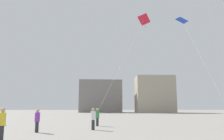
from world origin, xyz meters
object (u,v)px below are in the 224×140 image
building_left_hall (100,96)px  person_in_white (93,118)px  person_in_green (97,116)px  building_centre_hall (154,94)px  person_in_yellow (2,123)px  person_in_purple (37,120)px  kite_cobalt_delta (183,21)px  kite_crimson_delta (143,21)px

building_left_hall → person_in_white: bearing=-90.6°
person_in_green → building_centre_hall: building_centre_hall is taller
person_in_green → person_in_yellow: size_ratio=0.96×
building_centre_hall → person_in_white: bearing=-108.3°
person_in_purple → building_left_hall: building_left_hall is taller
building_centre_hall → person_in_purple: bearing=-111.3°
person_in_purple → building_centre_hall: size_ratio=0.13×
person_in_purple → building_left_hall: 64.63m
person_in_yellow → building_centre_hall: size_ratio=0.14×
person_in_yellow → person_in_green: bearing=-9.7°
person_in_white → person_in_yellow: size_ratio=0.98×
person_in_yellow → building_left_hall: bearing=14.1°
kite_cobalt_delta → building_left_hall: 51.83m
person_in_purple → building_centre_hall: building_centre_hall is taller
kite_cobalt_delta → person_in_yellow: bearing=-133.2°
person_in_white → building_left_hall: (0.71, 62.64, 4.63)m
person_in_white → kite_cobalt_delta: kite_cobalt_delta is taller
kite_cobalt_delta → building_centre_hall: 44.83m
person_in_white → building_left_hall: 62.81m
person_in_purple → kite_cobalt_delta: (16.84, 14.70, 13.62)m
person_in_purple → kite_cobalt_delta: 26.18m
person_in_yellow → kite_cobalt_delta: size_ratio=0.13×
person_in_green → person_in_yellow: 10.78m
person_in_purple → person_in_yellow: person_in_yellow is taller
person_in_white → building_centre_hall: 59.88m
person_in_purple → building_centre_hall: 62.78m
person_in_purple → person_in_yellow: 4.18m
person_in_green → kite_cobalt_delta: kite_cobalt_delta is taller
kite_crimson_delta → building_left_hall: 58.10m
person_in_green → person_in_white: size_ratio=0.98×
kite_crimson_delta → kite_cobalt_delta: kite_cobalt_delta is taller
building_left_hall → building_centre_hall: 18.97m
person_in_purple → kite_crimson_delta: (9.26, 6.64, 10.34)m
kite_crimson_delta → building_left_hall: size_ratio=0.71×
person_in_white → kite_crimson_delta: 12.59m
person_in_white → building_left_hall: size_ratio=0.12×
person_in_white → kite_crimson_delta: bearing=138.3°
person_in_green → person_in_yellow: bearing=12.2°
building_left_hall → building_centre_hall: building_centre_hall is taller
kite_cobalt_delta → person_in_white: bearing=-134.5°
person_in_green → kite_cobalt_delta: bearing=167.1°
building_centre_hall → building_left_hall: bearing=161.6°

